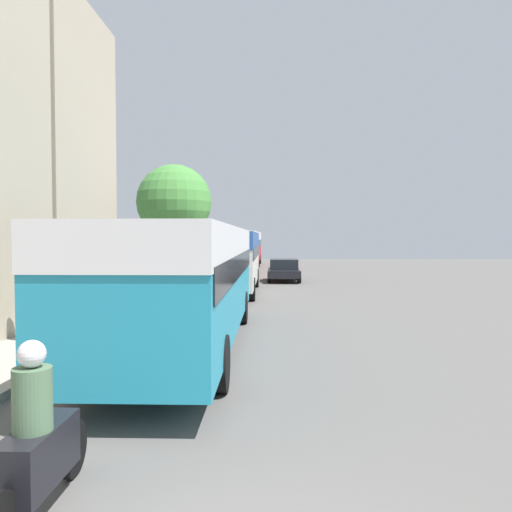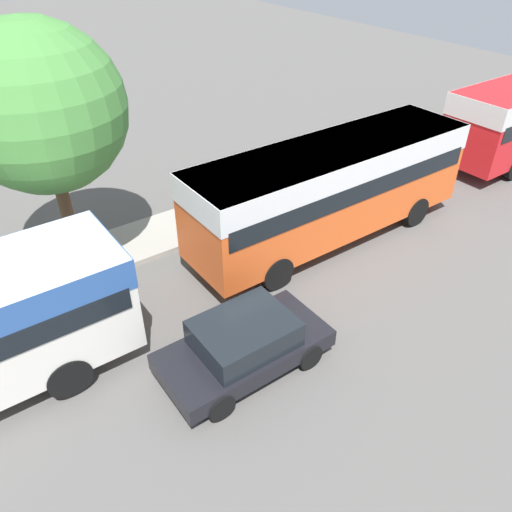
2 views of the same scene
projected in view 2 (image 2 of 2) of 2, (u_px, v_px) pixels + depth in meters
bus_third_in_line at (332, 181)px, 15.16m from camera, size 2.53×9.50×3.14m
car_crossing at (244, 344)px, 11.34m from camera, size 1.97×3.93×1.37m
street_tree at (41, 109)px, 12.45m from camera, size 4.32×4.32×6.75m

